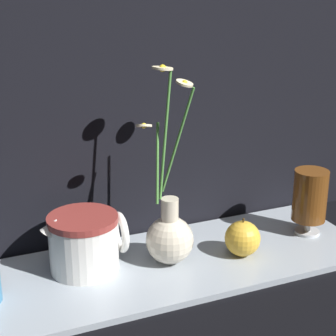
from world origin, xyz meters
TOP-DOWN VIEW (x-y plane):
  - ground_plane at (0.00, 0.00)m, footprint 6.00×6.00m
  - shelf at (0.00, 0.00)m, footprint 0.80×0.27m
  - vase_with_flowers at (0.01, -0.00)m, footprint 0.13×0.11m
  - ceramic_pitcher at (-0.15, 0.04)m, footprint 0.15×0.13m
  - tea_glass at (0.32, -0.00)m, footprint 0.07×0.07m
  - orange_fruit at (0.15, -0.03)m, footprint 0.07×0.07m

SIDE VIEW (x-z plane):
  - ground_plane at x=0.00m, z-range 0.00..0.00m
  - shelf at x=0.00m, z-range 0.00..0.01m
  - orange_fruit at x=0.15m, z-range 0.01..0.09m
  - vase_with_flowers at x=0.01m, z-range -0.12..0.26m
  - ceramic_pitcher at x=-0.15m, z-range 0.01..0.13m
  - tea_glass at x=0.32m, z-range 0.02..0.16m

